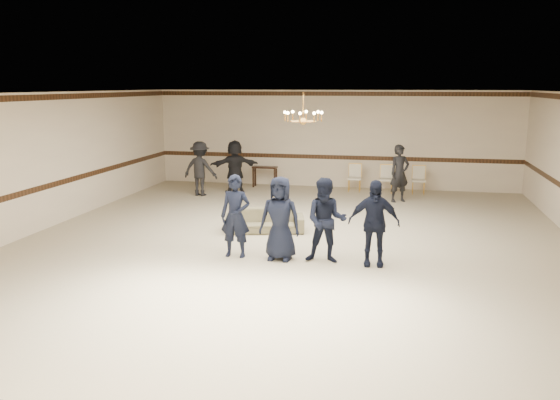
{
  "coord_description": "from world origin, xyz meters",
  "views": [
    {
      "loc": [
        2.21,
        -11.92,
        3.37
      ],
      "look_at": [
        -0.22,
        -0.5,
        1.01
      ],
      "focal_mm": 36.73,
      "sensor_mm": 36.0,
      "label": 1
    }
  ],
  "objects_px": {
    "adult_right": "(400,173)",
    "settee": "(265,220)",
    "boy_a": "(235,216)",
    "banquet_chair_right": "(419,180)",
    "boy_b": "(280,218)",
    "chandelier": "(303,107)",
    "boy_d": "(374,223)",
    "adult_left": "(200,169)",
    "adult_mid": "(235,166)",
    "banquet_chair_left": "(354,178)",
    "boy_c": "(326,221)",
    "banquet_chair_mid": "(386,179)",
    "console_table": "(265,177)"
  },
  "relations": [
    {
      "from": "boy_d",
      "to": "banquet_chair_mid",
      "type": "height_order",
      "value": "boy_d"
    },
    {
      "from": "adult_left",
      "to": "boy_b",
      "type": "bearing_deg",
      "value": 128.16
    },
    {
      "from": "chandelier",
      "to": "boy_a",
      "type": "height_order",
      "value": "chandelier"
    },
    {
      "from": "settee",
      "to": "console_table",
      "type": "xyz_separation_m",
      "value": [
        -1.38,
        5.77,
        0.08
      ]
    },
    {
      "from": "chandelier",
      "to": "settee",
      "type": "relative_size",
      "value": 0.52
    },
    {
      "from": "settee",
      "to": "adult_left",
      "type": "xyz_separation_m",
      "value": [
        -2.97,
        3.9,
        0.57
      ]
    },
    {
      "from": "adult_mid",
      "to": "adult_left",
      "type": "bearing_deg",
      "value": 12.09
    },
    {
      "from": "boy_a",
      "to": "adult_mid",
      "type": "distance_m",
      "value": 6.93
    },
    {
      "from": "boy_a",
      "to": "banquet_chair_right",
      "type": "distance_m",
      "value": 8.48
    },
    {
      "from": "chandelier",
      "to": "banquet_chair_left",
      "type": "xyz_separation_m",
      "value": [
        0.78,
        5.27,
        -2.44
      ]
    },
    {
      "from": "boy_a",
      "to": "console_table",
      "type": "relative_size",
      "value": 2.0
    },
    {
      "from": "adult_left",
      "to": "adult_right",
      "type": "bearing_deg",
      "value": -171.39
    },
    {
      "from": "console_table",
      "to": "adult_right",
      "type": "bearing_deg",
      "value": -18.26
    },
    {
      "from": "adult_mid",
      "to": "banquet_chair_left",
      "type": "distance_m",
      "value": 3.84
    },
    {
      "from": "banquet_chair_right",
      "to": "boy_a",
      "type": "bearing_deg",
      "value": -119.35
    },
    {
      "from": "boy_b",
      "to": "console_table",
      "type": "relative_size",
      "value": 2.0
    },
    {
      "from": "settee",
      "to": "console_table",
      "type": "height_order",
      "value": "console_table"
    },
    {
      "from": "chandelier",
      "to": "boy_c",
      "type": "bearing_deg",
      "value": -69.83
    },
    {
      "from": "banquet_chair_left",
      "to": "console_table",
      "type": "xyz_separation_m",
      "value": [
        -3.0,
        0.2,
        -0.09
      ]
    },
    {
      "from": "adult_mid",
      "to": "boy_b",
      "type": "bearing_deg",
      "value": 87.6
    },
    {
      "from": "adult_left",
      "to": "banquet_chair_left",
      "type": "bearing_deg",
      "value": -154.23
    },
    {
      "from": "settee",
      "to": "boy_b",
      "type": "bearing_deg",
      "value": -82.19
    },
    {
      "from": "chandelier",
      "to": "adult_mid",
      "type": "relative_size",
      "value": 0.56
    },
    {
      "from": "banquet_chair_right",
      "to": "adult_right",
      "type": "bearing_deg",
      "value": -116.66
    },
    {
      "from": "boy_b",
      "to": "adult_left",
      "type": "relative_size",
      "value": 0.98
    },
    {
      "from": "boy_d",
      "to": "adult_right",
      "type": "distance_m",
      "value": 6.26
    },
    {
      "from": "boy_a",
      "to": "adult_left",
      "type": "height_order",
      "value": "adult_left"
    },
    {
      "from": "boy_c",
      "to": "console_table",
      "type": "xyz_separation_m",
      "value": [
        -3.08,
        7.81,
        -0.48
      ]
    },
    {
      "from": "boy_a",
      "to": "banquet_chair_left",
      "type": "relative_size",
      "value": 1.9
    },
    {
      "from": "settee",
      "to": "console_table",
      "type": "bearing_deg",
      "value": 89.78
    },
    {
      "from": "banquet_chair_right",
      "to": "boy_d",
      "type": "bearing_deg",
      "value": -100.94
    },
    {
      "from": "adult_right",
      "to": "chandelier",
      "type": "bearing_deg",
      "value": -151.04
    },
    {
      "from": "boy_c",
      "to": "banquet_chair_right",
      "type": "height_order",
      "value": "boy_c"
    },
    {
      "from": "banquet_chair_mid",
      "to": "console_table",
      "type": "xyz_separation_m",
      "value": [
        -4.0,
        0.2,
        -0.09
      ]
    },
    {
      "from": "boy_d",
      "to": "adult_mid",
      "type": "height_order",
      "value": "adult_mid"
    },
    {
      "from": "adult_right",
      "to": "settee",
      "type": "bearing_deg",
      "value": -157.51
    },
    {
      "from": "boy_d",
      "to": "settee",
      "type": "height_order",
      "value": "boy_d"
    },
    {
      "from": "boy_c",
      "to": "adult_left",
      "type": "xyz_separation_m",
      "value": [
        -4.67,
        5.94,
        0.01
      ]
    },
    {
      "from": "boy_c",
      "to": "settee",
      "type": "xyz_separation_m",
      "value": [
        -1.7,
        2.04,
        -0.56
      ]
    },
    {
      "from": "chandelier",
      "to": "boy_b",
      "type": "relative_size",
      "value": 0.57
    },
    {
      "from": "adult_mid",
      "to": "adult_right",
      "type": "bearing_deg",
      "value": 149.73
    },
    {
      "from": "chandelier",
      "to": "boy_d",
      "type": "relative_size",
      "value": 0.57
    },
    {
      "from": "settee",
      "to": "adult_mid",
      "type": "height_order",
      "value": "adult_mid"
    },
    {
      "from": "boy_b",
      "to": "banquet_chair_mid",
      "type": "height_order",
      "value": "boy_b"
    },
    {
      "from": "settee",
      "to": "banquet_chair_mid",
      "type": "bearing_deg",
      "value": 51.17
    },
    {
      "from": "boy_d",
      "to": "console_table",
      "type": "distance_m",
      "value": 8.78
    },
    {
      "from": "adult_right",
      "to": "banquet_chair_right",
      "type": "relative_size",
      "value": 1.93
    },
    {
      "from": "boy_b",
      "to": "adult_right",
      "type": "bearing_deg",
      "value": 73.43
    },
    {
      "from": "chandelier",
      "to": "boy_b",
      "type": "distance_m",
      "value": 3.12
    },
    {
      "from": "boy_c",
      "to": "boy_d",
      "type": "bearing_deg",
      "value": -2.03
    }
  ]
}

